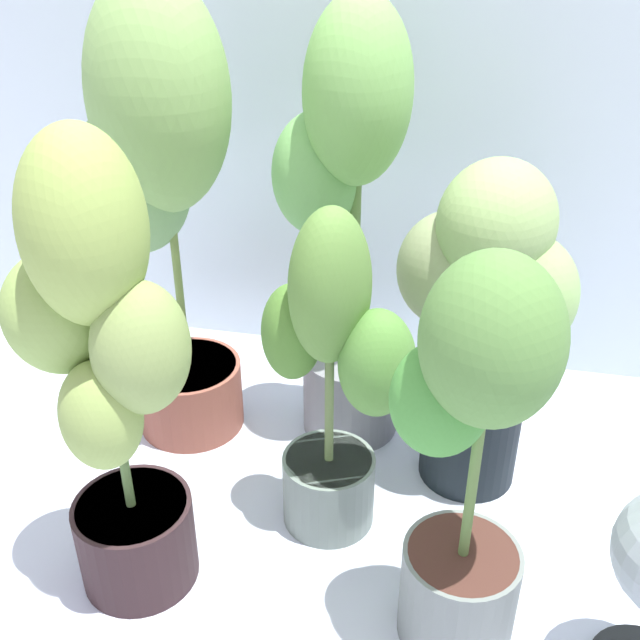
# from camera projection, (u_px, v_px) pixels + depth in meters

# --- Properties ---
(ground_plane) EXTENTS (8.00, 8.00, 0.00)m
(ground_plane) POSITION_uv_depth(u_px,v_px,m) (296.00, 576.00, 1.44)
(ground_plane) COLOR silver
(ground_plane) RESTS_ON ground
(potted_plant_center) EXTENTS (0.33, 0.22, 0.69)m
(potted_plant_center) POSITION_uv_depth(u_px,v_px,m) (334.00, 374.00, 1.40)
(potted_plant_center) COLOR slate
(potted_plant_center) RESTS_ON ground
(potted_plant_front_left) EXTENTS (0.39, 0.31, 0.88)m
(potted_plant_front_left) POSITION_uv_depth(u_px,v_px,m) (103.00, 362.00, 1.21)
(potted_plant_front_left) COLOR #2E1D1F
(potted_plant_front_left) RESTS_ON ground
(potted_plant_back_right) EXTENTS (0.37, 0.31, 0.73)m
(potted_plant_back_right) POSITION_uv_depth(u_px,v_px,m) (485.00, 304.00, 1.49)
(potted_plant_back_right) COLOR black
(potted_plant_back_right) RESTS_ON ground
(potted_plant_back_left) EXTENTS (0.48, 0.41, 1.04)m
(potted_plant_back_left) POSITION_uv_depth(u_px,v_px,m) (157.00, 176.00, 1.56)
(potted_plant_back_left) COLOR brown
(potted_plant_back_left) RESTS_ON ground
(potted_plant_back_center) EXTENTS (0.32, 0.28, 1.00)m
(potted_plant_back_center) POSITION_uv_depth(u_px,v_px,m) (346.00, 207.00, 1.58)
(potted_plant_back_center) COLOR gray
(potted_plant_back_center) RESTS_ON ground
(potted_plant_front_right) EXTENTS (0.31, 0.28, 0.74)m
(potted_plant_front_right) POSITION_uv_depth(u_px,v_px,m) (469.00, 447.00, 1.14)
(potted_plant_front_right) COLOR slate
(potted_plant_front_right) RESTS_ON ground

